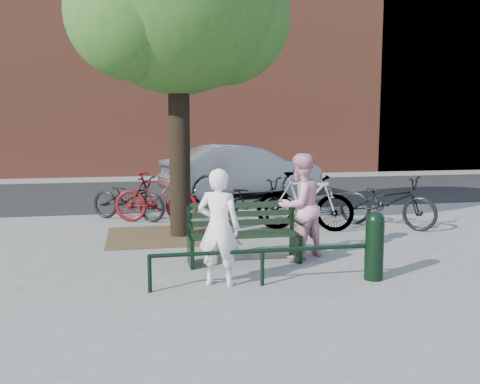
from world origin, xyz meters
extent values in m
plane|color=gray|center=(0.00, 0.00, 0.00)|extent=(90.00, 90.00, 0.00)
cube|color=brown|center=(-1.00, 2.20, 0.01)|extent=(2.40, 2.00, 0.02)
cube|color=black|center=(0.00, 8.50, 0.01)|extent=(40.00, 7.00, 0.01)
cube|color=brown|center=(0.00, 16.00, 6.00)|extent=(45.00, 4.00, 12.00)
cube|color=brown|center=(14.00, 16.00, 7.00)|extent=(10.00, 4.00, 14.00)
cube|color=black|center=(-0.84, 0.00, 0.23)|extent=(0.06, 0.52, 0.45)
cube|color=black|center=(-0.84, 0.23, 0.67)|extent=(0.06, 0.06, 0.44)
cylinder|color=black|center=(-0.84, -0.10, 0.63)|extent=(0.04, 0.36, 0.04)
cube|color=black|center=(0.84, 0.00, 0.23)|extent=(0.06, 0.52, 0.45)
cube|color=black|center=(0.84, 0.23, 0.67)|extent=(0.06, 0.06, 0.44)
cylinder|color=black|center=(0.84, -0.10, 0.63)|extent=(0.04, 0.36, 0.04)
cube|color=black|center=(0.00, 0.00, 0.45)|extent=(1.64, 0.46, 0.04)
cube|color=black|center=(0.00, 0.23, 0.74)|extent=(1.64, 0.03, 0.47)
cylinder|color=black|center=(-1.50, -1.20, 0.25)|extent=(0.06, 0.06, 0.50)
cylinder|color=black|center=(0.00, -1.20, 0.25)|extent=(0.06, 0.06, 0.50)
cylinder|color=black|center=(1.50, -1.20, 0.25)|extent=(0.06, 0.06, 0.50)
cylinder|color=black|center=(0.00, -1.20, 0.48)|extent=(3.00, 0.06, 0.06)
cylinder|color=black|center=(-0.80, 2.20, 1.90)|extent=(0.40, 0.40, 3.80)
sphere|color=#2D531A|center=(0.10, 2.50, 4.20)|extent=(2.60, 2.60, 2.60)
sphere|color=#2D531A|center=(-1.60, 1.80, 4.10)|extent=(2.40, 2.40, 2.40)
imported|color=white|center=(-0.57, -1.05, 0.79)|extent=(0.69, 0.59, 1.59)
imported|color=pink|center=(0.95, 0.15, 0.85)|extent=(1.02, 0.94, 1.70)
cylinder|color=black|center=(1.60, -1.23, 0.42)|extent=(0.26, 0.26, 0.84)
sphere|color=black|center=(1.60, -1.23, 0.84)|extent=(0.26, 0.26, 0.26)
cylinder|color=gray|center=(0.01, 2.00, 0.39)|extent=(0.38, 0.38, 0.79)
cylinder|color=black|center=(0.01, 2.00, 0.82)|extent=(0.41, 0.41, 0.06)
imported|color=black|center=(-1.80, 4.11, 0.50)|extent=(1.94, 1.62, 1.00)
imported|color=#540C0D|center=(-1.20, 3.73, 0.56)|extent=(1.93, 1.02, 1.12)
imported|color=black|center=(0.78, 2.98, 0.52)|extent=(1.97, 1.83, 1.05)
imported|color=gray|center=(1.72, 2.23, 0.59)|extent=(2.03, 1.33, 1.19)
imported|color=black|center=(3.50, 2.20, 0.55)|extent=(1.99, 1.99, 1.10)
imported|color=slate|center=(1.47, 7.33, 0.77)|extent=(4.94, 2.63, 1.55)
camera|label=1|loc=(-1.67, -8.01, 2.19)|focal=40.00mm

